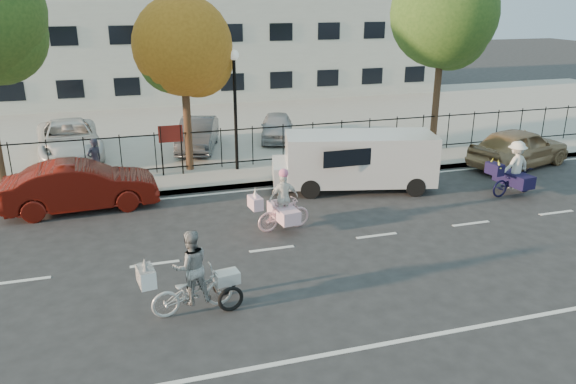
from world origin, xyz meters
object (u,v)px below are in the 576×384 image
object	(u,v)px
lamppost	(235,89)
pedestrian	(95,160)
zebra_trike	(192,281)
gold_sedan	(519,147)
lot_car_b	(69,139)
red_sedan	(81,186)
bull_bike	(514,174)
white_van	(357,159)
unicorn_bike	(283,208)
lot_car_c	(198,134)
lot_car_d	(277,127)

from	to	relation	value
lamppost	pedestrian	distance (m)	5.44
zebra_trike	gold_sedan	distance (m)	15.10
lot_car_b	red_sedan	bearing A→B (deg)	-89.74
bull_bike	gold_sedan	distance (m)	3.55
red_sedan	lot_car_b	size ratio (longest dim) A/B	0.90
white_van	lamppost	bearing A→B (deg)	152.89
lamppost	unicorn_bike	world-z (taller)	lamppost
red_sedan	pedestrian	distance (m)	2.33
zebra_trike	lot_car_b	world-z (taller)	zebra_trike
red_sedan	lot_car_b	xyz separation A→B (m)	(-0.71, 5.95, 0.11)
lot_car_b	pedestrian	bearing A→B (deg)	-80.22
lamppost	unicorn_bike	bearing A→B (deg)	-88.64
zebra_trike	white_van	size ratio (longest dim) A/B	0.37
gold_sedan	unicorn_bike	bearing A→B (deg)	91.22
zebra_trike	unicorn_bike	xyz separation A→B (m)	(3.00, 3.60, -0.04)
unicorn_bike	bull_bike	bearing A→B (deg)	-93.33
unicorn_bike	bull_bike	size ratio (longest dim) A/B	0.90
zebra_trike	red_sedan	size ratio (longest dim) A/B	0.47
pedestrian	lot_car_b	size ratio (longest dim) A/B	0.30
gold_sedan	lot_car_c	distance (m)	12.78
red_sedan	lot_car_d	distance (m)	10.10
lamppost	unicorn_bike	size ratio (longest dim) A/B	2.38
white_van	lot_car_b	size ratio (longest dim) A/B	1.14
zebra_trike	lot_car_b	bearing A→B (deg)	5.42
zebra_trike	bull_bike	xyz separation A→B (m)	(11.10, 4.24, 0.03)
bull_bike	gold_sedan	xyz separation A→B (m)	(2.31, 2.70, 0.03)
bull_bike	lot_car_d	xyz separation A→B (m)	(-5.60, 8.90, 0.01)
unicorn_bike	lot_car_c	xyz separation A→B (m)	(-1.12, 8.83, 0.13)
bull_bike	gold_sedan	world-z (taller)	bull_bike
zebra_trike	lot_car_d	world-z (taller)	zebra_trike
zebra_trike	lot_car_c	size ratio (longest dim) A/B	0.54
pedestrian	lot_car_d	world-z (taller)	pedestrian
unicorn_bike	gold_sedan	distance (m)	10.94
unicorn_bike	red_sedan	xyz separation A→B (m)	(-5.47, 3.34, 0.08)
gold_sedan	zebra_trike	bearing A→B (deg)	100.82
lot_car_c	pedestrian	bearing A→B (deg)	-125.84
gold_sedan	pedestrian	xyz separation A→B (m)	(-15.52, 2.30, 0.15)
zebra_trike	red_sedan	world-z (taller)	zebra_trike
lot_car_d	white_van	bearing A→B (deg)	-67.25
unicorn_bike	lot_car_b	world-z (taller)	unicorn_bike
lot_car_b	unicorn_bike	bearing A→B (deg)	-62.90
lot_car_b	lot_car_c	distance (m)	5.07
lamppost	lot_car_d	distance (m)	5.28
lamppost	bull_bike	size ratio (longest dim) A/B	2.15
red_sedan	lot_car_c	world-z (taller)	red_sedan
red_sedan	lot_car_b	distance (m)	5.99
lot_car_c	lot_car_d	world-z (taller)	lot_car_c
lamppost	bull_bike	xyz separation A→B (m)	(8.24, -5.00, -2.38)
unicorn_bike	pedestrian	distance (m)	7.61
red_sedan	gold_sedan	distance (m)	15.88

